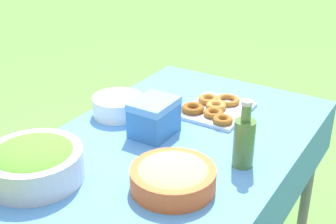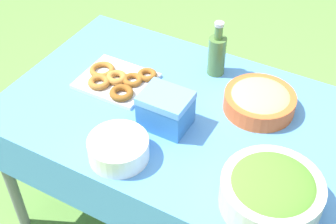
% 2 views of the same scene
% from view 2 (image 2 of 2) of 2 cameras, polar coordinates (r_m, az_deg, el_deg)
% --- Properties ---
extents(ground_plane, '(14.00, 14.00, 0.00)m').
position_cam_2_polar(ground_plane, '(2.43, 1.05, -12.67)').
color(ground_plane, '#609342').
extents(picnic_table, '(1.41, 0.92, 0.73)m').
position_cam_2_polar(picnic_table, '(1.94, 1.28, -1.83)').
color(picnic_table, '#4C8CD1').
rests_on(picnic_table, ground_plane).
extents(salad_bowl, '(0.33, 0.33, 0.13)m').
position_cam_2_polar(salad_bowl, '(1.55, 12.50, -9.36)').
color(salad_bowl, silver).
rests_on(salad_bowl, picnic_table).
extents(pasta_bowl, '(0.28, 0.28, 0.09)m').
position_cam_2_polar(pasta_bowl, '(1.89, 11.10, 1.43)').
color(pasta_bowl, '#E05B28').
rests_on(pasta_bowl, picnic_table).
extents(donut_platter, '(0.30, 0.27, 0.04)m').
position_cam_2_polar(donut_platter, '(2.01, -6.26, 3.89)').
color(donut_platter, silver).
rests_on(donut_platter, picnic_table).
extents(plate_stack, '(0.22, 0.22, 0.08)m').
position_cam_2_polar(plate_stack, '(1.68, -6.05, -4.47)').
color(plate_stack, white).
rests_on(plate_stack, picnic_table).
extents(olive_oil_bottle, '(0.08, 0.08, 0.25)m').
position_cam_2_polar(olive_oil_bottle, '(2.03, 5.98, 7.07)').
color(olive_oil_bottle, '#4C7238').
rests_on(olive_oil_bottle, picnic_table).
extents(cooler_box, '(0.19, 0.15, 0.15)m').
position_cam_2_polar(cooler_box, '(1.77, -0.28, 0.26)').
color(cooler_box, '#3372B7').
rests_on(cooler_box, picnic_table).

